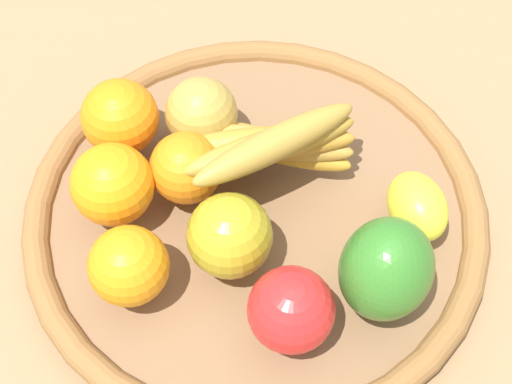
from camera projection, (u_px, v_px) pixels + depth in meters
name	position (u px, v px, depth m)	size (l,w,h in m)	color
ground_plane	(256.00, 226.00, 0.79)	(2.40, 2.40, 0.00)	#90704A
basket	(256.00, 215.00, 0.77)	(0.46, 0.46, 0.04)	brown
banana_bunch	(269.00, 144.00, 0.74)	(0.14, 0.18, 0.09)	gold
orange_3	(112.00, 184.00, 0.72)	(0.08, 0.08, 0.08)	orange
apple_2	(201.00, 113.00, 0.77)	(0.07, 0.07, 0.07)	#AE903D
apple_0	(230.00, 236.00, 0.69)	(0.08, 0.08, 0.08)	#A99720
apple_1	(291.00, 310.00, 0.65)	(0.08, 0.08, 0.08)	red
orange_2	(129.00, 266.00, 0.67)	(0.07, 0.07, 0.07)	orange
orange_0	(120.00, 118.00, 0.76)	(0.08, 0.08, 0.08)	orange
bell_pepper	(386.00, 269.00, 0.65)	(0.09, 0.08, 0.10)	#337625
orange_1	(186.00, 168.00, 0.73)	(0.07, 0.07, 0.07)	orange
lemon_0	(417.00, 206.00, 0.72)	(0.07, 0.05, 0.05)	yellow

